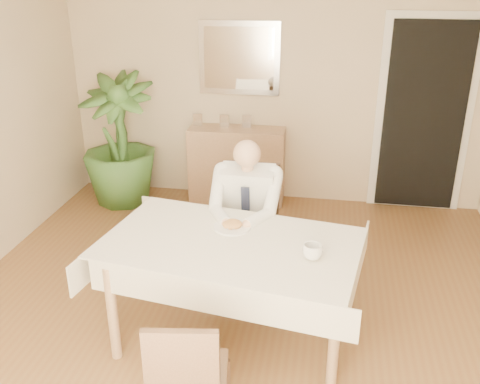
% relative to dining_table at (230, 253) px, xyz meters
% --- Properties ---
extents(room, '(5.00, 5.02, 2.60)m').
position_rel_dining_table_xyz_m(room, '(-0.00, 0.04, 0.63)').
color(room, brown).
rests_on(room, ground).
extents(doorway, '(0.96, 0.07, 2.10)m').
position_rel_dining_table_xyz_m(doorway, '(1.55, 2.51, 0.33)').
color(doorway, white).
rests_on(doorway, ground).
extents(mirror, '(0.86, 0.04, 0.76)m').
position_rel_dining_table_xyz_m(mirror, '(-0.38, 2.51, 0.88)').
color(mirror, silver).
rests_on(mirror, room).
extents(dining_table, '(1.87, 1.28, 0.75)m').
position_rel_dining_table_xyz_m(dining_table, '(0.00, 0.00, 0.00)').
color(dining_table, '#9B7754').
rests_on(dining_table, ground).
extents(chair_far, '(0.46, 0.46, 0.96)m').
position_rel_dining_table_xyz_m(chair_far, '(0.00, 0.89, -0.13)').
color(chair_far, '#493221').
rests_on(chair_far, ground).
extents(chair_near, '(0.44, 0.44, 0.82)m').
position_rel_dining_table_xyz_m(chair_near, '(-0.05, -0.95, -0.21)').
color(chair_near, '#493221').
rests_on(chair_near, ground).
extents(seated_man, '(0.48, 0.72, 1.24)m').
position_rel_dining_table_xyz_m(seated_man, '(0.00, 0.59, 0.02)').
color(seated_man, white).
rests_on(seated_man, ground).
extents(plate, '(0.26, 0.26, 0.02)m').
position_rel_dining_table_xyz_m(plate, '(-0.02, 0.20, 0.09)').
color(plate, white).
rests_on(plate, dining_table).
extents(food, '(0.14, 0.14, 0.06)m').
position_rel_dining_table_xyz_m(food, '(-0.02, 0.20, 0.11)').
color(food, olive).
rests_on(food, dining_table).
extents(knife, '(0.01, 0.13, 0.01)m').
position_rel_dining_table_xyz_m(knife, '(0.02, 0.14, 0.11)').
color(knife, silver).
rests_on(knife, dining_table).
extents(fork, '(0.01, 0.13, 0.01)m').
position_rel_dining_table_xyz_m(fork, '(-0.06, 0.14, 0.11)').
color(fork, silver).
rests_on(fork, dining_table).
extents(coffee_mug, '(0.16, 0.16, 0.10)m').
position_rel_dining_table_xyz_m(coffee_mug, '(0.55, -0.13, 0.13)').
color(coffee_mug, white).
rests_on(coffee_mug, dining_table).
extents(sideboard, '(1.05, 0.38, 0.83)m').
position_rel_dining_table_xyz_m(sideboard, '(-0.38, 2.36, -0.25)').
color(sideboard, '#9B7754').
rests_on(sideboard, ground).
extents(photo_frame_left, '(0.10, 0.02, 0.14)m').
position_rel_dining_table_xyz_m(photo_frame_left, '(-0.82, 2.39, 0.23)').
color(photo_frame_left, silver).
rests_on(photo_frame_left, sideboard).
extents(photo_frame_center, '(0.10, 0.02, 0.14)m').
position_rel_dining_table_xyz_m(photo_frame_center, '(-0.52, 2.40, 0.23)').
color(photo_frame_center, silver).
rests_on(photo_frame_center, sideboard).
extents(photo_frame_right, '(0.10, 0.02, 0.14)m').
position_rel_dining_table_xyz_m(photo_frame_right, '(-0.28, 2.43, 0.23)').
color(photo_frame_right, silver).
rests_on(photo_frame_right, sideboard).
extents(potted_palm, '(0.82, 0.82, 1.42)m').
position_rel_dining_table_xyz_m(potted_palm, '(-1.63, 2.11, 0.04)').
color(potted_palm, '#305521').
rests_on(potted_palm, ground).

